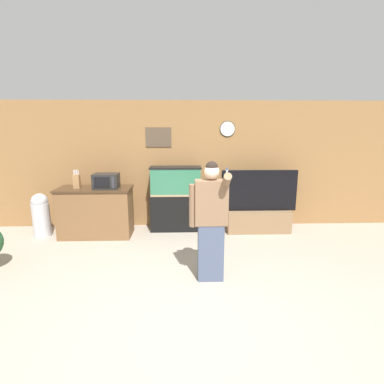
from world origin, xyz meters
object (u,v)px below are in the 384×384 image
(counter_island, at_px, (96,212))
(aquarium_on_stand, at_px, (176,199))
(knife_block, at_px, (77,181))
(person_standing, at_px, (210,220))
(trash_bin, at_px, (41,214))
(microwave, at_px, (106,181))
(tv_on_stand, at_px, (258,214))

(counter_island, xyz_separation_m, aquarium_on_stand, (1.53, 0.30, 0.17))
(counter_island, distance_m, knife_block, 0.68)
(person_standing, bearing_deg, counter_island, 138.93)
(counter_island, bearing_deg, aquarium_on_stand, 11.18)
(trash_bin, bearing_deg, person_standing, -30.11)
(microwave, height_order, person_standing, person_standing)
(person_standing, bearing_deg, knife_block, 143.43)
(counter_island, height_order, person_standing, person_standing)
(trash_bin, bearing_deg, knife_block, -4.29)
(person_standing, bearing_deg, trash_bin, 149.89)
(tv_on_stand, relative_size, person_standing, 0.92)
(microwave, relative_size, trash_bin, 0.54)
(trash_bin, bearing_deg, counter_island, -1.03)
(aquarium_on_stand, xyz_separation_m, tv_on_stand, (1.66, -0.17, -0.29))
(microwave, xyz_separation_m, person_standing, (1.80, -1.73, -0.23))
(aquarium_on_stand, height_order, trash_bin, aquarium_on_stand)
(counter_island, relative_size, person_standing, 0.84)
(counter_island, xyz_separation_m, tv_on_stand, (3.19, 0.14, -0.11))
(aquarium_on_stand, xyz_separation_m, trash_bin, (-2.59, -0.28, -0.22))
(aquarium_on_stand, bearing_deg, counter_island, -168.82)
(aquarium_on_stand, xyz_separation_m, person_standing, (0.51, -2.08, 0.21))
(counter_island, distance_m, person_standing, 2.74)
(microwave, xyz_separation_m, trash_bin, (-1.30, 0.07, -0.66))
(microwave, height_order, aquarium_on_stand, aquarium_on_stand)
(tv_on_stand, bearing_deg, trash_bin, -178.42)
(knife_block, height_order, tv_on_stand, knife_block)
(tv_on_stand, xyz_separation_m, trash_bin, (-4.25, -0.12, 0.07))
(knife_block, xyz_separation_m, person_standing, (2.35, -1.74, -0.23))
(counter_island, height_order, trash_bin, counter_island)
(knife_block, xyz_separation_m, aquarium_on_stand, (1.84, 0.34, -0.44))
(person_standing, bearing_deg, aquarium_on_stand, 103.75)
(tv_on_stand, bearing_deg, knife_block, -177.16)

